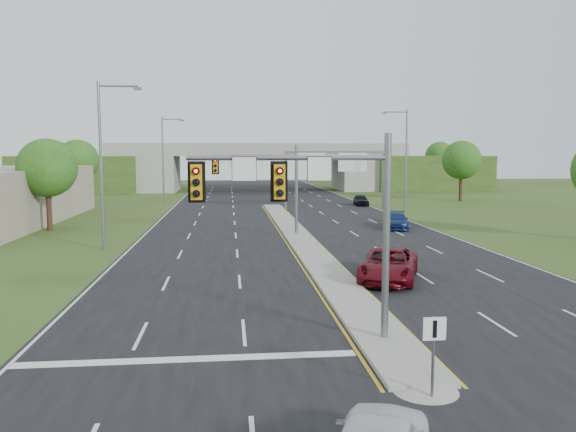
% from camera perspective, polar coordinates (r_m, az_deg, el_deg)
% --- Properties ---
extents(ground, '(240.00, 240.00, 0.00)m').
position_cam_1_polar(ground, '(19.71, 9.74, -12.49)').
color(ground, '#354819').
rests_on(ground, ground).
extents(road, '(24.00, 160.00, 0.02)m').
position_cam_1_polar(road, '(53.57, -0.43, -0.45)').
color(road, black).
rests_on(road, ground).
extents(median, '(2.00, 54.00, 0.16)m').
position_cam_1_polar(median, '(41.73, 1.17, -2.26)').
color(median, gray).
rests_on(median, road).
extents(median_nose, '(2.00, 2.00, 0.16)m').
position_cam_1_polar(median_nose, '(16.12, 13.76, -16.59)').
color(median_nose, gray).
rests_on(median_nose, road).
extents(lane_markings, '(23.72, 160.00, 0.01)m').
position_cam_1_polar(lane_markings, '(47.50, -0.44, -1.31)').
color(lane_markings, gold).
rests_on(lane_markings, road).
extents(signal_mast_near, '(6.62, 0.60, 7.00)m').
position_cam_1_polar(signal_mast_near, '(18.17, 3.20, 1.26)').
color(signal_mast_near, slate).
rests_on(signal_mast_near, ground).
extents(signal_mast_far, '(6.62, 0.60, 7.00)m').
position_cam_1_polar(signal_mast_far, '(42.99, -2.14, 4.18)').
color(signal_mast_far, slate).
rests_on(signal_mast_far, ground).
extents(keep_right_sign, '(0.60, 0.13, 2.20)m').
position_cam_1_polar(keep_right_sign, '(15.15, 14.60, -12.39)').
color(keep_right_sign, slate).
rests_on(keep_right_sign, ground).
extents(sign_gantry, '(11.58, 0.44, 6.67)m').
position_cam_1_polar(sign_gantry, '(63.98, 4.69, 5.32)').
color(sign_gantry, slate).
rests_on(sign_gantry, ground).
extents(overpass, '(80.00, 14.00, 8.10)m').
position_cam_1_polar(overpass, '(98.12, -2.99, 4.69)').
color(overpass, gray).
rests_on(overpass, ground).
extents(lightpole_l_mid, '(2.85, 0.25, 11.00)m').
position_cam_1_polar(lightpole_l_mid, '(38.80, -18.20, 5.68)').
color(lightpole_l_mid, slate).
rests_on(lightpole_l_mid, ground).
extents(lightpole_l_far, '(2.85, 0.25, 11.00)m').
position_cam_1_polar(lightpole_l_far, '(73.39, -12.43, 6.00)').
color(lightpole_l_far, slate).
rests_on(lightpole_l_far, ground).
extents(lightpole_r_far, '(2.85, 0.25, 11.00)m').
position_cam_1_polar(lightpole_r_far, '(60.81, 11.73, 5.98)').
color(lightpole_r_far, slate).
rests_on(lightpole_r_far, ground).
extents(tree_l_near, '(4.80, 4.80, 7.60)m').
position_cam_1_polar(tree_l_near, '(50.20, -23.27, 4.50)').
color(tree_l_near, '#382316').
rests_on(tree_l_near, ground).
extents(tree_l_mid, '(5.20, 5.20, 8.12)m').
position_cam_1_polar(tree_l_mid, '(75.34, -20.57, 5.29)').
color(tree_l_mid, '#382316').
rests_on(tree_l_mid, ground).
extents(tree_r_mid, '(5.20, 5.20, 8.12)m').
position_cam_1_polar(tree_r_mid, '(79.32, 17.21, 5.44)').
color(tree_r_mid, '#382316').
rests_on(tree_r_mid, ground).
extents(tree_back_a, '(6.00, 6.00, 8.85)m').
position_cam_1_polar(tree_back_a, '(116.66, -22.46, 5.60)').
color(tree_back_a, '#382316').
rests_on(tree_back_a, ground).
extents(tree_back_b, '(5.60, 5.60, 8.32)m').
position_cam_1_polar(tree_back_b, '(113.52, -15.63, 5.67)').
color(tree_back_b, '#382316').
rests_on(tree_back_b, ground).
extents(tree_back_c, '(5.60, 5.60, 8.32)m').
position_cam_1_polar(tree_back_c, '(115.68, 8.65, 5.84)').
color(tree_back_c, '#382316').
rests_on(tree_back_c, ground).
extents(tree_back_d, '(6.00, 6.00, 8.85)m').
position_cam_1_polar(tree_back_d, '(119.97, 15.17, 5.86)').
color(tree_back_d, '#382316').
rests_on(tree_back_d, ground).
extents(car_far_a, '(4.56, 6.29, 1.59)m').
position_cam_1_polar(car_far_a, '(28.64, 10.19, -4.87)').
color(car_far_a, '#5A0913').
rests_on(car_far_a, road).
extents(car_far_b, '(2.94, 4.92, 1.34)m').
position_cam_1_polar(car_far_b, '(48.58, 11.00, -0.46)').
color(car_far_b, navy).
rests_on(car_far_b, road).
extents(car_far_c, '(1.88, 4.04, 1.34)m').
position_cam_1_polar(car_far_c, '(69.74, 7.42, 1.63)').
color(car_far_c, black).
rests_on(car_far_c, road).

